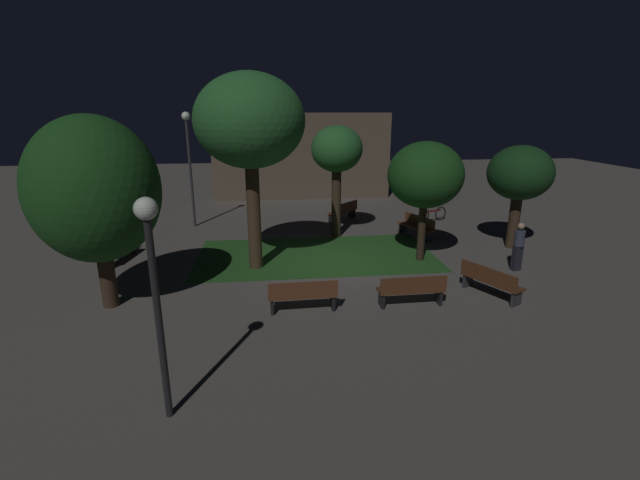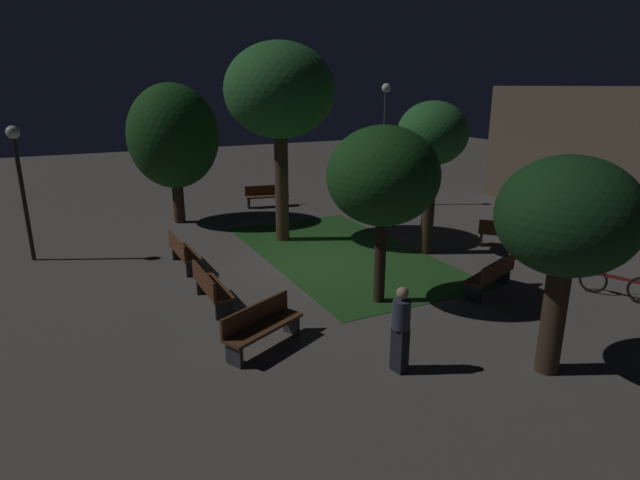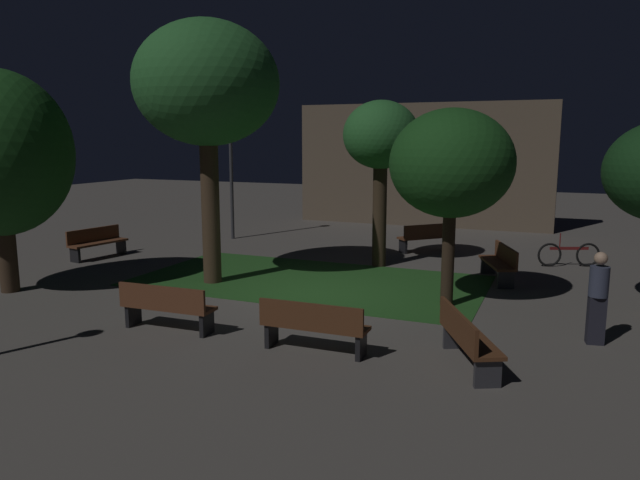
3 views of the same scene
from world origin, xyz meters
name	(u,v)px [view 2 (image 2 of 3)]	position (x,y,z in m)	size (l,w,h in m)	color
ground_plane	(315,265)	(0.00, 0.00, 0.00)	(60.00, 60.00, 0.00)	#56514C
grass_lawn	(341,253)	(-0.61, 1.15, 0.01)	(8.48, 4.53, 0.01)	#23511E
bench_back_row	(182,251)	(-1.46, -3.41, 0.48)	(1.81, 0.54, 0.88)	brown
bench_front_right	(210,286)	(1.46, -3.41, 0.48)	(1.81, 0.51, 0.88)	#512D19
bench_near_trees	(267,195)	(-7.59, 1.42, 0.48)	(0.78, 1.86, 0.88)	brown
bench_by_lamp	(261,325)	(3.86, -3.03, 0.48)	(1.23, 1.83, 0.88)	#512D19
bench_lawn_edge	(493,274)	(3.75, 3.00, 0.48)	(1.10, 1.85, 0.88)	brown
bench_path_side	(509,233)	(1.23, 6.11, 0.48)	(1.61, 1.62, 0.88)	brown
tree_lawn_side	(173,137)	(-6.58, -2.43, 3.15)	(3.20, 3.20, 5.02)	#38281C
tree_left_canopy	(383,177)	(2.96, 0.23, 2.97)	(2.53, 2.53, 4.10)	#2D2116
tree_back_left	(280,92)	(-2.76, 0.14, 4.70)	(3.41, 3.41, 6.21)	#423021
tree_back_right	(432,137)	(0.47, 3.51, 3.48)	(2.04, 2.04, 4.50)	#38281C
tree_right_canopy	(567,219)	(6.93, 1.25, 2.80)	(2.33, 2.33, 3.86)	#38281C
lamp_post_plaza_east	(385,125)	(-5.63, 5.90, 3.35)	(0.36, 0.36, 4.99)	#333338
lamp_post_near_wall	(19,169)	(-4.09, -7.19, 2.68)	(0.36, 0.36, 3.86)	black
bicycle	(617,284)	(5.33, 5.44, 0.34)	(1.61, 0.71, 0.93)	black
pedestrian	(401,327)	(5.76, -1.13, 0.85)	(0.32, 0.32, 1.61)	black
building_wall_backdrop	(595,154)	(-0.28, 11.75, 2.44)	(10.21, 0.80, 4.88)	brown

